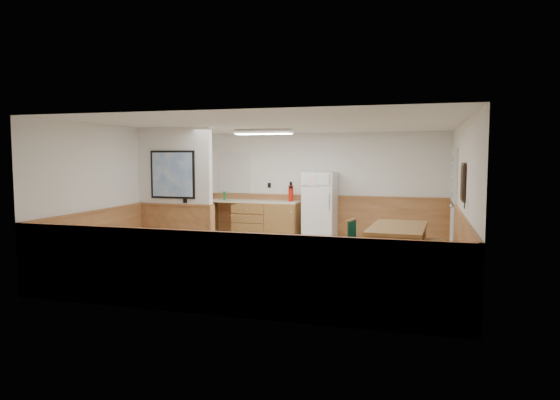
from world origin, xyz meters
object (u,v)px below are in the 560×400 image
(dining_bench, at_px, (440,252))
(dining_chair, at_px, (356,240))
(fire_extinguisher, at_px, (291,193))
(soap_bottle, at_px, (224,196))
(dining_table, at_px, (398,231))
(refrigerator, at_px, (320,207))

(dining_bench, bearing_deg, dining_chair, 176.50)
(fire_extinguisher, distance_m, soap_bottle, 1.66)
(dining_chair, bearing_deg, soap_bottle, 155.98)
(dining_chair, distance_m, fire_extinguisher, 3.26)
(dining_table, distance_m, soap_bottle, 4.89)
(dining_table, xyz_separation_m, soap_bottle, (-4.22, 2.46, 0.34))
(dining_table, xyz_separation_m, dining_chair, (-0.70, -0.15, -0.16))
(dining_bench, relative_size, dining_chair, 1.91)
(refrigerator, relative_size, dining_bench, 0.98)
(refrigerator, bearing_deg, dining_chair, -64.02)
(dining_chair, distance_m, soap_bottle, 4.40)
(dining_bench, distance_m, dining_chair, 1.42)
(refrigerator, height_order, fire_extinguisher, refrigerator)
(dining_table, height_order, fire_extinguisher, fire_extinguisher)
(dining_table, height_order, soap_bottle, soap_bottle)
(dining_bench, xyz_separation_m, fire_extinguisher, (-3.26, 2.53, 0.76))
(dining_table, bearing_deg, dining_bench, -2.00)
(refrigerator, xyz_separation_m, soap_bottle, (-2.37, 0.05, 0.20))
(dining_bench, distance_m, fire_extinguisher, 4.19)
(dining_bench, height_order, fire_extinguisher, fire_extinguisher)
(dining_table, distance_m, dining_bench, 0.78)
(refrigerator, distance_m, dining_chair, 2.81)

